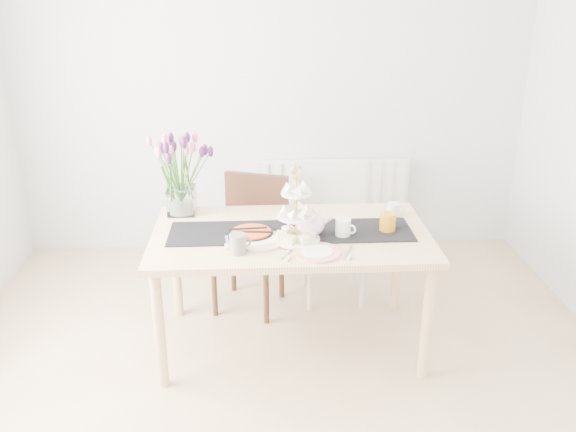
{
  "coord_description": "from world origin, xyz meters",
  "views": [
    {
      "loc": [
        -0.12,
        -2.47,
        2.14
      ],
      "look_at": [
        0.04,
        0.71,
        0.87
      ],
      "focal_mm": 38.0,
      "sensor_mm": 36.0,
      "label": 1
    }
  ],
  "objects_px": {
    "chair_brown": "(252,232)",
    "tulip_vase": "(179,161)",
    "cream_jug": "(393,209)",
    "mug_white": "(343,228)",
    "plate_right": "(317,253)",
    "chair_white": "(333,219)",
    "radiator": "(334,196)",
    "cake_stand": "(296,223)",
    "mug_orange": "(388,222)",
    "tart_tin": "(251,233)",
    "teapot": "(311,224)",
    "dining_table": "(291,244)",
    "mug_grey": "(238,244)",
    "plate_left": "(259,241)"
  },
  "relations": [
    {
      "from": "cake_stand",
      "to": "mug_grey",
      "type": "bearing_deg",
      "value": -156.6
    },
    {
      "from": "teapot",
      "to": "cream_jug",
      "type": "height_order",
      "value": "teapot"
    },
    {
      "from": "cake_stand",
      "to": "tart_tin",
      "type": "bearing_deg",
      "value": 160.77
    },
    {
      "from": "chair_brown",
      "to": "teapot",
      "type": "height_order",
      "value": "teapot"
    },
    {
      "from": "dining_table",
      "to": "mug_grey",
      "type": "xyz_separation_m",
      "value": [
        -0.3,
        -0.26,
        0.13
      ]
    },
    {
      "from": "radiator",
      "to": "cake_stand",
      "type": "height_order",
      "value": "cake_stand"
    },
    {
      "from": "dining_table",
      "to": "mug_orange",
      "type": "bearing_deg",
      "value": -1.21
    },
    {
      "from": "mug_white",
      "to": "tart_tin",
      "type": "bearing_deg",
      "value": -155.63
    },
    {
      "from": "mug_white",
      "to": "tulip_vase",
      "type": "bearing_deg",
      "value": -175.44
    },
    {
      "from": "dining_table",
      "to": "mug_grey",
      "type": "distance_m",
      "value": 0.42
    },
    {
      "from": "dining_table",
      "to": "chair_brown",
      "type": "xyz_separation_m",
      "value": [
        -0.23,
        0.55,
        -0.15
      ]
    },
    {
      "from": "teapot",
      "to": "plate_left",
      "type": "height_order",
      "value": "teapot"
    },
    {
      "from": "mug_orange",
      "to": "dining_table",
      "type": "bearing_deg",
      "value": 112.8
    },
    {
      "from": "plate_right",
      "to": "tart_tin",
      "type": "bearing_deg",
      "value": 143.86
    },
    {
      "from": "teapot",
      "to": "chair_brown",
      "type": "bearing_deg",
      "value": 111.76
    },
    {
      "from": "dining_table",
      "to": "cake_stand",
      "type": "bearing_deg",
      "value": -79.88
    },
    {
      "from": "teapot",
      "to": "mug_orange",
      "type": "distance_m",
      "value": 0.45
    },
    {
      "from": "mug_grey",
      "to": "mug_white",
      "type": "bearing_deg",
      "value": -7.85
    },
    {
      "from": "chair_brown",
      "to": "tulip_vase",
      "type": "distance_m",
      "value": 0.74
    },
    {
      "from": "cake_stand",
      "to": "cream_jug",
      "type": "distance_m",
      "value": 0.72
    },
    {
      "from": "chair_white",
      "to": "mug_orange",
      "type": "relative_size",
      "value": 8.52
    },
    {
      "from": "chair_white",
      "to": "plate_right",
      "type": "relative_size",
      "value": 3.7
    },
    {
      "from": "mug_grey",
      "to": "mug_white",
      "type": "distance_m",
      "value": 0.62
    },
    {
      "from": "cream_jug",
      "to": "plate_right",
      "type": "height_order",
      "value": "cream_jug"
    },
    {
      "from": "teapot",
      "to": "mug_white",
      "type": "distance_m",
      "value": 0.18
    },
    {
      "from": "chair_white",
      "to": "teapot",
      "type": "distance_m",
      "value": 0.82
    },
    {
      "from": "plate_right",
      "to": "chair_white",
      "type": "bearing_deg",
      "value": 77.95
    },
    {
      "from": "mug_orange",
      "to": "mug_white",
      "type": "bearing_deg",
      "value": 126.46
    },
    {
      "from": "mug_grey",
      "to": "mug_orange",
      "type": "bearing_deg",
      "value": -9.6
    },
    {
      "from": "cake_stand",
      "to": "mug_white",
      "type": "relative_size",
      "value": 3.75
    },
    {
      "from": "cake_stand",
      "to": "plate_left",
      "type": "distance_m",
      "value": 0.23
    },
    {
      "from": "chair_brown",
      "to": "tulip_vase",
      "type": "relative_size",
      "value": 1.45
    },
    {
      "from": "radiator",
      "to": "cake_stand",
      "type": "xyz_separation_m",
      "value": [
        -0.42,
        -1.56,
        0.41
      ]
    },
    {
      "from": "radiator",
      "to": "cream_jug",
      "type": "height_order",
      "value": "cream_jug"
    },
    {
      "from": "teapot",
      "to": "dining_table",
      "type": "bearing_deg",
      "value": 142.16
    },
    {
      "from": "radiator",
      "to": "mug_orange",
      "type": "bearing_deg",
      "value": -85.2
    },
    {
      "from": "cake_stand",
      "to": "mug_white",
      "type": "height_order",
      "value": "cake_stand"
    },
    {
      "from": "teapot",
      "to": "tart_tin",
      "type": "relative_size",
      "value": 1.0
    },
    {
      "from": "chair_white",
      "to": "plate_right",
      "type": "height_order",
      "value": "chair_white"
    },
    {
      "from": "plate_right",
      "to": "cake_stand",
      "type": "bearing_deg",
      "value": 120.88
    },
    {
      "from": "mug_orange",
      "to": "plate_right",
      "type": "bearing_deg",
      "value": 147.01
    },
    {
      "from": "plate_left",
      "to": "tulip_vase",
      "type": "bearing_deg",
      "value": 135.65
    },
    {
      "from": "chair_brown",
      "to": "plate_right",
      "type": "relative_size",
      "value": 3.51
    },
    {
      "from": "chair_brown",
      "to": "cream_jug",
      "type": "height_order",
      "value": "chair_brown"
    },
    {
      "from": "mug_grey",
      "to": "radiator",
      "type": "bearing_deg",
      "value": 40.57
    },
    {
      "from": "cream_jug",
      "to": "mug_white",
      "type": "distance_m",
      "value": 0.47
    },
    {
      "from": "mug_grey",
      "to": "plate_right",
      "type": "bearing_deg",
      "value": -30.17
    },
    {
      "from": "teapot",
      "to": "plate_left",
      "type": "relative_size",
      "value": 0.88
    },
    {
      "from": "dining_table",
      "to": "mug_orange",
      "type": "height_order",
      "value": "mug_orange"
    },
    {
      "from": "tulip_vase",
      "to": "cake_stand",
      "type": "distance_m",
      "value": 0.86
    }
  ]
}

